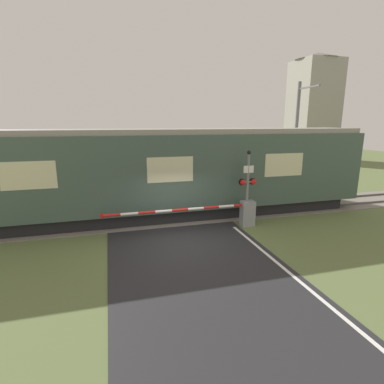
% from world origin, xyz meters
% --- Properties ---
extents(ground_plane, '(80.00, 80.00, 0.00)m').
position_xyz_m(ground_plane, '(0.00, 0.00, 0.00)').
color(ground_plane, '#5B6B3D').
extents(track_bed, '(36.00, 3.20, 0.13)m').
position_xyz_m(track_bed, '(0.00, 3.35, 0.02)').
color(track_bed, slate).
rests_on(track_bed, ground_plane).
extents(train, '(20.42, 2.77, 4.30)m').
position_xyz_m(train, '(-0.05, 3.35, 2.20)').
color(train, black).
rests_on(train, ground_plane).
extents(crossing_barrier, '(6.71, 0.44, 1.14)m').
position_xyz_m(crossing_barrier, '(2.67, 1.13, 0.66)').
color(crossing_barrier, gray).
rests_on(crossing_barrier, ground_plane).
extents(signal_post, '(0.81, 0.26, 3.41)m').
position_xyz_m(signal_post, '(3.33, 1.27, 1.94)').
color(signal_post, gray).
rests_on(signal_post, ground_plane).
extents(catenary_pole, '(0.20, 1.90, 6.92)m').
position_xyz_m(catenary_pole, '(8.41, 5.32, 3.61)').
color(catenary_pole, slate).
rests_on(catenary_pole, ground_plane).
extents(distant_building, '(5.19, 5.19, 12.54)m').
position_xyz_m(distant_building, '(21.63, 21.68, 6.35)').
color(distant_building, '#9E998E').
rests_on(distant_building, ground_plane).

